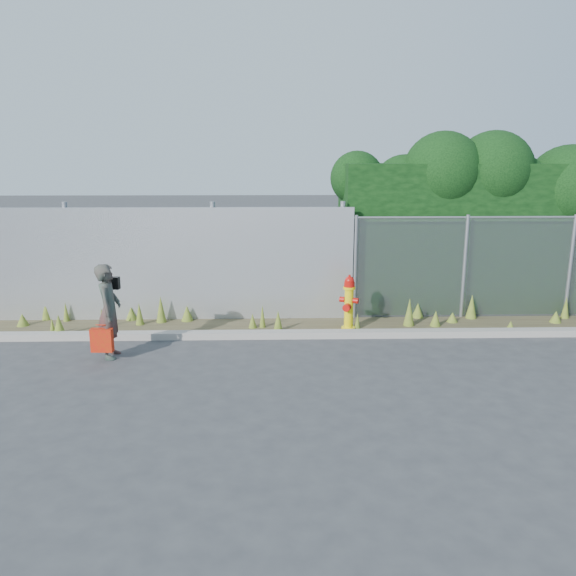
% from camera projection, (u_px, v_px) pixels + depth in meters
% --- Properties ---
extents(ground, '(80.00, 80.00, 0.00)m').
position_uv_depth(ground, '(311.00, 376.00, 8.21)').
color(ground, '#363638').
rests_on(ground, ground).
extents(curb, '(16.00, 0.22, 0.12)m').
position_uv_depth(curb, '(304.00, 334.00, 9.95)').
color(curb, gray).
rests_on(curb, ground).
extents(weed_strip, '(16.00, 1.33, 0.54)m').
position_uv_depth(weed_strip, '(343.00, 319.00, 10.63)').
color(weed_strip, '#443C27').
rests_on(weed_strip, ground).
extents(corrugated_fence, '(8.50, 0.21, 2.30)m').
position_uv_depth(corrugated_fence, '(133.00, 265.00, 10.81)').
color(corrugated_fence, '#A9ABB0').
rests_on(corrugated_fence, ground).
extents(chainlink_fence, '(6.50, 0.07, 2.05)m').
position_uv_depth(chainlink_fence, '(517.00, 267.00, 11.00)').
color(chainlink_fence, gray).
rests_on(chainlink_fence, ground).
extents(hedge, '(7.55, 1.97, 3.66)m').
position_uv_depth(hedge, '(521.00, 210.00, 11.73)').
color(hedge, black).
rests_on(hedge, ground).
extents(fire_hydrant, '(0.35, 0.31, 1.04)m').
position_uv_depth(fire_hydrant, '(349.00, 303.00, 10.30)').
color(fire_hydrant, yellow).
rests_on(fire_hydrant, ground).
extents(woman, '(0.39, 0.57, 1.51)m').
position_uv_depth(woman, '(109.00, 311.00, 8.85)').
color(woman, '#0E5B4B').
rests_on(woman, ground).
extents(red_tote_bag, '(0.34, 0.12, 0.44)m').
position_uv_depth(red_tote_bag, '(102.00, 340.00, 8.71)').
color(red_tote_bag, '#A73109').
extents(black_shoulder_bag, '(0.26, 0.11, 0.20)m').
position_uv_depth(black_shoulder_bag, '(111.00, 283.00, 9.01)').
color(black_shoulder_bag, black).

